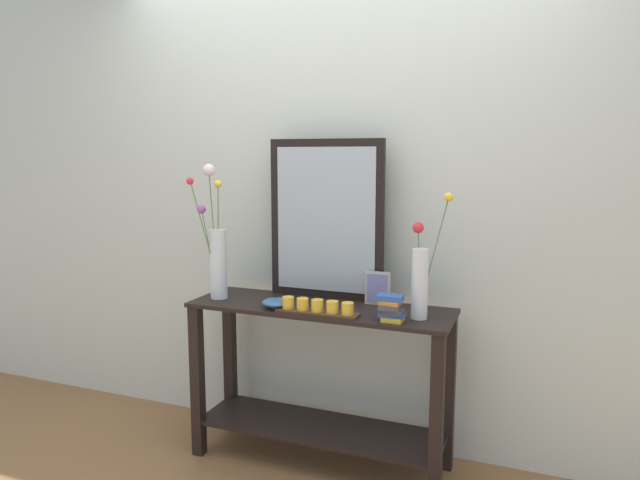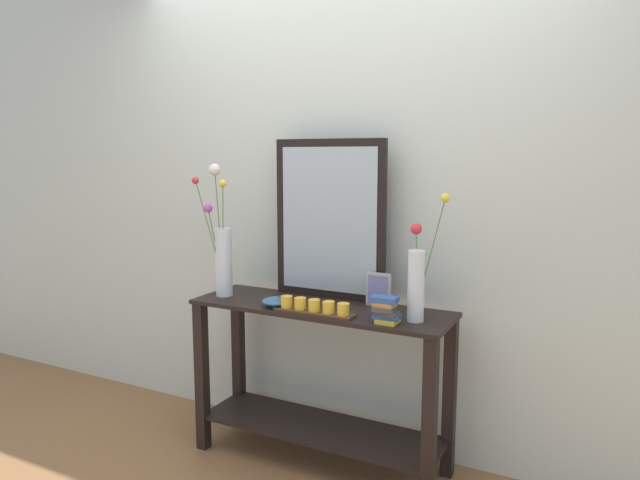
{
  "view_description": "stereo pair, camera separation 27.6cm",
  "coord_description": "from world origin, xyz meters",
  "px_view_note": "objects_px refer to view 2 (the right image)",
  "views": [
    {
      "loc": [
        1.0,
        -2.54,
        1.53
      ],
      "look_at": [
        0.0,
        0.0,
        1.13
      ],
      "focal_mm": 32.43,
      "sensor_mm": 36.0,
      "label": 1
    },
    {
      "loc": [
        1.25,
        -2.43,
        1.53
      ],
      "look_at": [
        0.0,
        0.0,
        1.13
      ],
      "focal_mm": 32.43,
      "sensor_mm": 36.0,
      "label": 2
    }
  ],
  "objects_px": {
    "book_stack": "(386,310)",
    "mirror_leaning": "(329,220)",
    "vase_right": "(417,279)",
    "tall_vase_left": "(222,251)",
    "decorative_bowl": "(277,301)",
    "console_table": "(320,370)",
    "candle_tray": "(314,308)",
    "picture_frame_small": "(378,290)"
  },
  "relations": [
    {
      "from": "book_stack",
      "to": "mirror_leaning",
      "type": "bearing_deg",
      "value": 144.93
    },
    {
      "from": "vase_right",
      "to": "mirror_leaning",
      "type": "bearing_deg",
      "value": 159.2
    },
    {
      "from": "tall_vase_left",
      "to": "decorative_bowl",
      "type": "xyz_separation_m",
      "value": [
        0.37,
        -0.06,
        -0.21
      ]
    },
    {
      "from": "console_table",
      "to": "tall_vase_left",
      "type": "xyz_separation_m",
      "value": [
        -0.55,
        -0.05,
        0.56
      ]
    },
    {
      "from": "vase_right",
      "to": "decorative_bowl",
      "type": "xyz_separation_m",
      "value": [
        -0.68,
        -0.08,
        -0.16
      ]
    },
    {
      "from": "tall_vase_left",
      "to": "candle_tray",
      "type": "distance_m",
      "value": 0.63
    },
    {
      "from": "console_table",
      "to": "mirror_leaning",
      "type": "height_order",
      "value": "mirror_leaning"
    },
    {
      "from": "mirror_leaning",
      "to": "candle_tray",
      "type": "relative_size",
      "value": 2.06
    },
    {
      "from": "decorative_bowl",
      "to": "book_stack",
      "type": "bearing_deg",
      "value": -1.94
    },
    {
      "from": "console_table",
      "to": "book_stack",
      "type": "height_order",
      "value": "book_stack"
    },
    {
      "from": "tall_vase_left",
      "to": "picture_frame_small",
      "type": "height_order",
      "value": "tall_vase_left"
    },
    {
      "from": "mirror_leaning",
      "to": "tall_vase_left",
      "type": "relative_size",
      "value": 1.18
    },
    {
      "from": "candle_tray",
      "to": "picture_frame_small",
      "type": "distance_m",
      "value": 0.34
    },
    {
      "from": "mirror_leaning",
      "to": "tall_vase_left",
      "type": "xyz_separation_m",
      "value": [
        -0.51,
        -0.21,
        -0.17
      ]
    },
    {
      "from": "book_stack",
      "to": "vase_right",
      "type": "bearing_deg",
      "value": 41.26
    },
    {
      "from": "picture_frame_small",
      "to": "console_table",
      "type": "bearing_deg",
      "value": -153.45
    },
    {
      "from": "decorative_bowl",
      "to": "mirror_leaning",
      "type": "bearing_deg",
      "value": 61.9
    },
    {
      "from": "decorative_bowl",
      "to": "console_table",
      "type": "bearing_deg",
      "value": 30.38
    },
    {
      "from": "tall_vase_left",
      "to": "book_stack",
      "type": "height_order",
      "value": "tall_vase_left"
    },
    {
      "from": "tall_vase_left",
      "to": "decorative_bowl",
      "type": "distance_m",
      "value": 0.42
    },
    {
      "from": "console_table",
      "to": "decorative_bowl",
      "type": "height_order",
      "value": "decorative_bowl"
    },
    {
      "from": "tall_vase_left",
      "to": "console_table",
      "type": "bearing_deg",
      "value": 4.71
    },
    {
      "from": "candle_tray",
      "to": "decorative_bowl",
      "type": "bearing_deg",
      "value": 172.6
    },
    {
      "from": "vase_right",
      "to": "book_stack",
      "type": "xyz_separation_m",
      "value": [
        -0.11,
        -0.09,
        -0.13
      ]
    },
    {
      "from": "candle_tray",
      "to": "decorative_bowl",
      "type": "xyz_separation_m",
      "value": [
        -0.22,
        0.03,
        -0.0
      ]
    },
    {
      "from": "console_table",
      "to": "candle_tray",
      "type": "relative_size",
      "value": 3.29
    },
    {
      "from": "mirror_leaning",
      "to": "decorative_bowl",
      "type": "bearing_deg",
      "value": -118.1
    },
    {
      "from": "candle_tray",
      "to": "mirror_leaning",
      "type": "bearing_deg",
      "value": 103.66
    },
    {
      "from": "decorative_bowl",
      "to": "candle_tray",
      "type": "bearing_deg",
      "value": -7.4
    },
    {
      "from": "picture_frame_small",
      "to": "mirror_leaning",
      "type": "bearing_deg",
      "value": 171.39
    },
    {
      "from": "console_table",
      "to": "vase_right",
      "type": "distance_m",
      "value": 0.71
    },
    {
      "from": "decorative_bowl",
      "to": "vase_right",
      "type": "bearing_deg",
      "value": 6.36
    },
    {
      "from": "console_table",
      "to": "decorative_bowl",
      "type": "relative_size",
      "value": 9.14
    },
    {
      "from": "vase_right",
      "to": "book_stack",
      "type": "distance_m",
      "value": 0.19
    },
    {
      "from": "tall_vase_left",
      "to": "vase_right",
      "type": "height_order",
      "value": "tall_vase_left"
    },
    {
      "from": "candle_tray",
      "to": "decorative_bowl",
      "type": "height_order",
      "value": "candle_tray"
    },
    {
      "from": "vase_right",
      "to": "candle_tray",
      "type": "relative_size",
      "value": 1.44
    },
    {
      "from": "console_table",
      "to": "tall_vase_left",
      "type": "bearing_deg",
      "value": -175.29
    },
    {
      "from": "console_table",
      "to": "vase_right",
      "type": "relative_size",
      "value": 2.28
    },
    {
      "from": "candle_tray",
      "to": "decorative_bowl",
      "type": "relative_size",
      "value": 2.77
    },
    {
      "from": "mirror_leaning",
      "to": "book_stack",
      "type": "relative_size",
      "value": 6.21
    },
    {
      "from": "tall_vase_left",
      "to": "vase_right",
      "type": "xyz_separation_m",
      "value": [
        1.04,
        0.01,
        -0.05
      ]
    }
  ]
}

